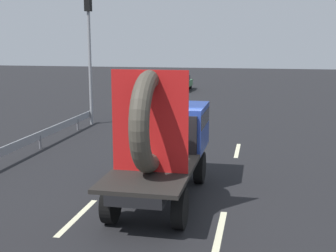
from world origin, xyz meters
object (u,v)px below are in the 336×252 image
(distant_sedan, at_px, (150,105))
(oncoming_car, at_px, (180,82))
(traffic_light, at_px, (89,42))
(flatbed_truck, at_px, (165,135))

(distant_sedan, xyz_separation_m, oncoming_car, (-0.74, 13.96, 0.01))
(traffic_light, bearing_deg, flatbed_truck, -58.57)
(distant_sedan, relative_size, traffic_light, 0.59)
(flatbed_truck, height_order, distant_sedan, flatbed_truck)
(flatbed_truck, relative_size, traffic_light, 0.85)
(distant_sedan, relative_size, oncoming_car, 0.99)
(distant_sedan, height_order, traffic_light, traffic_light)
(flatbed_truck, distance_m, distant_sedan, 13.34)
(traffic_light, bearing_deg, distant_sedan, 50.03)
(distant_sedan, height_order, oncoming_car, oncoming_car)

